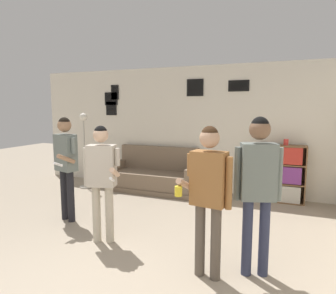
{
  "coord_description": "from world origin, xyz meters",
  "views": [
    {
      "loc": [
        1.79,
        -1.84,
        1.81
      ],
      "look_at": [
        0.15,
        2.2,
        1.24
      ],
      "focal_mm": 32.0,
      "sensor_mm": 36.0,
      "label": 1
    }
  ],
  "objects_px": {
    "person_player_foreground_center": "(102,172)",
    "person_spectator_near_bookshelf": "(258,180)",
    "bookshelf": "(281,174)",
    "drinking_cup": "(286,142)",
    "couch": "(154,177)",
    "bottle_on_floor": "(109,192)",
    "person_player_foreground_left": "(66,158)",
    "floor_lamp": "(84,141)",
    "person_watcher_holding_cup": "(208,187)"
  },
  "relations": [
    {
      "from": "person_player_foreground_left",
      "to": "drinking_cup",
      "type": "xyz_separation_m",
      "value": [
        3.22,
        2.34,
        0.14
      ]
    },
    {
      "from": "bookshelf",
      "to": "person_player_foreground_center",
      "type": "xyz_separation_m",
      "value": [
        -2.18,
        -2.79,
        0.41
      ]
    },
    {
      "from": "couch",
      "to": "bottle_on_floor",
      "type": "distance_m",
      "value": 1.06
    },
    {
      "from": "person_watcher_holding_cup",
      "to": "drinking_cup",
      "type": "xyz_separation_m",
      "value": [
        0.71,
        3.1,
        0.17
      ]
    },
    {
      "from": "person_spectator_near_bookshelf",
      "to": "drinking_cup",
      "type": "xyz_separation_m",
      "value": [
        0.24,
        2.86,
        0.1
      ]
    },
    {
      "from": "person_player_foreground_left",
      "to": "bottle_on_floor",
      "type": "distance_m",
      "value": 1.63
    },
    {
      "from": "floor_lamp",
      "to": "person_spectator_near_bookshelf",
      "type": "bearing_deg",
      "value": -29.96
    },
    {
      "from": "person_player_foreground_left",
      "to": "person_spectator_near_bookshelf",
      "type": "distance_m",
      "value": 3.03
    },
    {
      "from": "floor_lamp",
      "to": "person_watcher_holding_cup",
      "type": "distance_m",
      "value": 4.33
    },
    {
      "from": "person_player_foreground_left",
      "to": "bottle_on_floor",
      "type": "height_order",
      "value": "person_player_foreground_left"
    },
    {
      "from": "floor_lamp",
      "to": "person_spectator_near_bookshelf",
      "type": "relative_size",
      "value": 0.98
    },
    {
      "from": "bookshelf",
      "to": "bottle_on_floor",
      "type": "height_order",
      "value": "bookshelf"
    },
    {
      "from": "person_player_foreground_left",
      "to": "drinking_cup",
      "type": "distance_m",
      "value": 3.98
    },
    {
      "from": "floor_lamp",
      "to": "person_player_foreground_left",
      "type": "distance_m",
      "value": 2.04
    },
    {
      "from": "couch",
      "to": "bottle_on_floor",
      "type": "bearing_deg",
      "value": -129.38
    },
    {
      "from": "floor_lamp",
      "to": "person_watcher_holding_cup",
      "type": "height_order",
      "value": "floor_lamp"
    },
    {
      "from": "floor_lamp",
      "to": "person_watcher_holding_cup",
      "type": "bearing_deg",
      "value": -35.8
    },
    {
      "from": "floor_lamp",
      "to": "person_player_foreground_center",
      "type": "height_order",
      "value": "floor_lamp"
    },
    {
      "from": "couch",
      "to": "person_player_foreground_center",
      "type": "height_order",
      "value": "person_player_foreground_center"
    },
    {
      "from": "floor_lamp",
      "to": "person_spectator_near_bookshelf",
      "type": "height_order",
      "value": "person_spectator_near_bookshelf"
    },
    {
      "from": "person_player_foreground_center",
      "to": "person_watcher_holding_cup",
      "type": "height_order",
      "value": "person_watcher_holding_cup"
    },
    {
      "from": "bookshelf",
      "to": "person_watcher_holding_cup",
      "type": "relative_size",
      "value": 0.68
    },
    {
      "from": "person_watcher_holding_cup",
      "to": "person_spectator_near_bookshelf",
      "type": "xyz_separation_m",
      "value": [
        0.47,
        0.24,
        0.07
      ]
    },
    {
      "from": "couch",
      "to": "bottle_on_floor",
      "type": "height_order",
      "value": "couch"
    },
    {
      "from": "person_watcher_holding_cup",
      "to": "bottle_on_floor",
      "type": "distance_m",
      "value": 3.48
    },
    {
      "from": "person_player_foreground_left",
      "to": "bookshelf",
      "type": "bearing_deg",
      "value": 36.5
    },
    {
      "from": "couch",
      "to": "drinking_cup",
      "type": "distance_m",
      "value": 2.81
    },
    {
      "from": "person_watcher_holding_cup",
      "to": "person_player_foreground_center",
      "type": "bearing_deg",
      "value": 168.48
    },
    {
      "from": "couch",
      "to": "person_player_foreground_left",
      "type": "distance_m",
      "value": 2.33
    },
    {
      "from": "floor_lamp",
      "to": "person_spectator_near_bookshelf",
      "type": "distance_m",
      "value": 4.6
    },
    {
      "from": "person_player_foreground_left",
      "to": "person_player_foreground_center",
      "type": "height_order",
      "value": "person_player_foreground_left"
    },
    {
      "from": "person_watcher_holding_cup",
      "to": "bottle_on_floor",
      "type": "relative_size",
      "value": 5.98
    },
    {
      "from": "bottle_on_floor",
      "to": "drinking_cup",
      "type": "bearing_deg",
      "value": 16.65
    },
    {
      "from": "bookshelf",
      "to": "person_spectator_near_bookshelf",
      "type": "height_order",
      "value": "person_spectator_near_bookshelf"
    },
    {
      "from": "drinking_cup",
      "to": "couch",
      "type": "bearing_deg",
      "value": -175.91
    },
    {
      "from": "person_spectator_near_bookshelf",
      "to": "bottle_on_floor",
      "type": "relative_size",
      "value": 6.31
    },
    {
      "from": "bookshelf",
      "to": "drinking_cup",
      "type": "distance_m",
      "value": 0.62
    },
    {
      "from": "bookshelf",
      "to": "person_player_foreground_left",
      "type": "xyz_separation_m",
      "value": [
        -3.16,
        -2.34,
        0.47
      ]
    },
    {
      "from": "person_player_foreground_center",
      "to": "person_spectator_near_bookshelf",
      "type": "xyz_separation_m",
      "value": [
        2.0,
        -0.07,
        0.1
      ]
    },
    {
      "from": "person_player_foreground_left",
      "to": "person_watcher_holding_cup",
      "type": "bearing_deg",
      "value": -16.85
    },
    {
      "from": "floor_lamp",
      "to": "person_watcher_holding_cup",
      "type": "xyz_separation_m",
      "value": [
        3.51,
        -2.53,
        -0.08
      ]
    },
    {
      "from": "floor_lamp",
      "to": "drinking_cup",
      "type": "distance_m",
      "value": 4.26
    },
    {
      "from": "couch",
      "to": "drinking_cup",
      "type": "bearing_deg",
      "value": 4.09
    },
    {
      "from": "person_player_foreground_center",
      "to": "person_watcher_holding_cup",
      "type": "distance_m",
      "value": 1.56
    },
    {
      "from": "person_player_foreground_left",
      "to": "drinking_cup",
      "type": "relative_size",
      "value": 14.56
    },
    {
      "from": "bookshelf",
      "to": "drinking_cup",
      "type": "relative_size",
      "value": 9.68
    },
    {
      "from": "couch",
      "to": "person_spectator_near_bookshelf",
      "type": "height_order",
      "value": "person_spectator_near_bookshelf"
    },
    {
      "from": "bottle_on_floor",
      "to": "bookshelf",
      "type": "bearing_deg",
      "value": 16.93
    },
    {
      "from": "couch",
      "to": "person_watcher_holding_cup",
      "type": "xyz_separation_m",
      "value": [
        1.96,
        -2.91,
        0.69
      ]
    },
    {
      "from": "drinking_cup",
      "to": "bottle_on_floor",
      "type": "bearing_deg",
      "value": -163.35
    }
  ]
}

